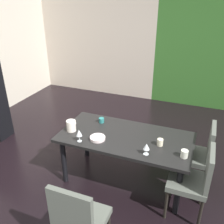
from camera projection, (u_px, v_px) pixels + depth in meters
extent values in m
cube|color=black|center=(93.00, 166.00, 3.89)|extent=(5.64, 5.98, 0.02)
cube|color=beige|center=(95.00, 37.00, 6.14)|extent=(3.06, 0.10, 2.84)
cube|color=#306325|center=(217.00, 45.00, 5.21)|extent=(2.58, 0.10, 2.84)
cube|color=black|center=(126.00, 137.00, 3.29)|extent=(1.74, 0.87, 0.04)
cylinder|color=black|center=(86.00, 137.00, 3.98)|extent=(0.07, 0.07, 0.69)
cylinder|color=black|center=(185.00, 158.00, 3.48)|extent=(0.07, 0.07, 0.69)
cylinder|color=black|center=(64.00, 161.00, 3.42)|extent=(0.07, 0.07, 0.69)
cylinder|color=black|center=(178.00, 191.00, 2.91)|extent=(0.07, 0.07, 0.69)
cube|color=#51554D|center=(187.00, 182.00, 2.89)|extent=(0.44, 0.44, 0.07)
cube|color=#51554D|center=(209.00, 170.00, 2.72)|extent=(0.05, 0.42, 0.47)
cylinder|color=black|center=(166.00, 205.00, 2.90)|extent=(0.04, 0.04, 0.42)
cylinder|color=black|center=(171.00, 183.00, 3.22)|extent=(0.04, 0.04, 0.42)
cylinder|color=black|center=(200.00, 214.00, 2.78)|extent=(0.04, 0.04, 0.42)
cylinder|color=black|center=(202.00, 191.00, 3.09)|extent=(0.04, 0.04, 0.42)
cube|color=#51554D|center=(192.00, 155.00, 3.35)|extent=(0.44, 0.44, 0.07)
cube|color=#51554D|center=(211.00, 144.00, 3.17)|extent=(0.05, 0.42, 0.48)
cylinder|color=black|center=(173.00, 175.00, 3.36)|extent=(0.04, 0.04, 0.42)
cylinder|color=black|center=(178.00, 159.00, 3.68)|extent=(0.04, 0.04, 0.42)
cylinder|color=black|center=(203.00, 182.00, 3.23)|extent=(0.04, 0.04, 0.42)
cylinder|color=black|center=(205.00, 165.00, 3.55)|extent=(0.04, 0.04, 0.42)
cube|color=#51554D|center=(83.00, 220.00, 2.41)|extent=(0.44, 0.44, 0.07)
cube|color=#51554D|center=(71.00, 216.00, 2.13)|extent=(0.42, 0.05, 0.53)
cylinder|color=black|center=(77.00, 217.00, 2.74)|extent=(0.04, 0.04, 0.42)
cylinder|color=silver|center=(80.00, 141.00, 3.17)|extent=(0.06, 0.06, 0.00)
cylinder|color=silver|center=(79.00, 138.00, 3.15)|extent=(0.01, 0.01, 0.08)
cone|color=silver|center=(79.00, 133.00, 3.11)|extent=(0.07, 0.07, 0.09)
cylinder|color=silver|center=(146.00, 154.00, 2.92)|extent=(0.06, 0.06, 0.00)
cylinder|color=silver|center=(146.00, 151.00, 2.90)|extent=(0.01, 0.01, 0.06)
cone|color=silver|center=(146.00, 146.00, 2.87)|extent=(0.08, 0.08, 0.07)
cylinder|color=silver|center=(98.00, 138.00, 3.20)|extent=(0.20, 0.20, 0.04)
cylinder|color=#26706E|center=(101.00, 120.00, 3.60)|extent=(0.08, 0.08, 0.07)
cylinder|color=beige|center=(160.00, 142.00, 3.07)|extent=(0.07, 0.07, 0.09)
cylinder|color=silver|center=(184.00, 154.00, 2.85)|extent=(0.08, 0.08, 0.09)
cylinder|color=white|center=(71.00, 126.00, 3.37)|extent=(0.13, 0.13, 0.15)
cone|color=white|center=(75.00, 122.00, 3.33)|extent=(0.04, 0.04, 0.03)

